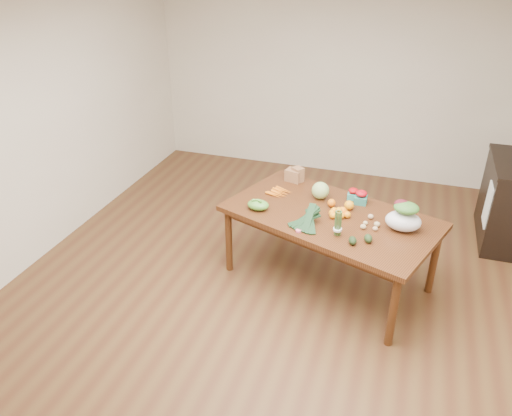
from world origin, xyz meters
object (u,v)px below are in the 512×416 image
(salad_bag, at_px, (404,218))
(paper_bag, at_px, (294,174))
(kale_bunch, at_px, (305,219))
(dining_table, at_px, (328,248))
(cabinet, at_px, (509,202))
(cabbage, at_px, (320,191))
(asparagus_bundle, at_px, (338,223))
(mandarin_cluster, at_px, (339,212))

(salad_bag, bearing_deg, paper_bag, 149.80)
(kale_bunch, bearing_deg, dining_table, 79.51)
(cabinet, distance_m, cabbage, 2.23)
(kale_bunch, bearing_deg, cabbage, 108.44)
(asparagus_bundle, bearing_deg, dining_table, 128.20)
(cabinet, distance_m, paper_bag, 2.41)
(cabinet, bearing_deg, paper_bag, -160.53)
(cabbage, bearing_deg, cabinet, 30.13)
(dining_table, xyz_separation_m, asparagus_bundle, (0.12, -0.36, 0.50))
(cabinet, relative_size, salad_bag, 3.27)
(kale_bunch, bearing_deg, cabinet, 61.33)
(mandarin_cluster, height_order, salad_bag, salad_bag)
(cabinet, distance_m, salad_bag, 1.87)
(paper_bag, relative_size, kale_bunch, 0.55)
(salad_bag, bearing_deg, asparagus_bundle, -151.92)
(asparagus_bundle, xyz_separation_m, salad_bag, (0.53, 0.28, -0.00))
(paper_bag, relative_size, salad_bag, 0.71)
(cabinet, bearing_deg, cabbage, -149.87)
(cabbage, height_order, kale_bunch, cabbage)
(cabbage, distance_m, salad_bag, 0.89)
(kale_bunch, xyz_separation_m, salad_bag, (0.83, 0.23, 0.04))
(dining_table, relative_size, kale_bunch, 4.80)
(dining_table, relative_size, cabbage, 11.18)
(mandarin_cluster, relative_size, kale_bunch, 0.45)
(cabinet, relative_size, kale_bunch, 2.55)
(mandarin_cluster, xyz_separation_m, salad_bag, (0.57, -0.06, 0.07))
(asparagus_bundle, bearing_deg, cabinet, 67.00)
(cabinet, relative_size, cabbage, 5.94)
(kale_bunch, bearing_deg, paper_bag, 129.92)
(asparagus_bundle, bearing_deg, paper_bag, 143.16)
(cabbage, xyz_separation_m, mandarin_cluster, (0.24, -0.31, -0.04))
(dining_table, distance_m, cabbage, 0.57)
(cabbage, relative_size, kale_bunch, 0.43)
(cabbage, height_order, asparagus_bundle, asparagus_bundle)
(dining_table, height_order, cabbage, cabbage)
(mandarin_cluster, bearing_deg, paper_bag, 133.43)
(dining_table, height_order, salad_bag, salad_bag)
(paper_bag, bearing_deg, cabbage, -41.66)
(cabinet, bearing_deg, kale_bunch, -138.38)
(cabbage, relative_size, salad_bag, 0.55)
(cabbage, relative_size, asparagus_bundle, 0.69)
(cabbage, bearing_deg, dining_table, -60.30)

